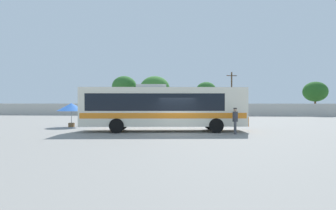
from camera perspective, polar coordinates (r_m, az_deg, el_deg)
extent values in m
plane|color=gray|center=(29.53, 3.07, -3.70)|extent=(300.00, 300.00, 0.00)
cube|color=beige|center=(46.24, 3.86, -0.94)|extent=(80.00, 0.30, 2.00)
cube|color=silver|center=(20.94, -0.93, -0.34)|extent=(12.30, 3.90, 2.82)
cube|color=black|center=(20.94, -2.58, 0.59)|extent=(10.14, 3.68, 1.24)
cube|color=orange|center=(20.96, -0.93, -2.04)|extent=(12.06, 3.89, 0.40)
cube|color=#19212D|center=(21.83, 15.19, 1.01)|extent=(0.30, 2.28, 1.47)
cube|color=orange|center=(21.87, 15.20, -3.13)|extent=(0.34, 2.49, 0.68)
cube|color=#B2B2B2|center=(20.99, -3.41, 3.84)|extent=(2.34, 1.64, 0.24)
cylinder|color=black|center=(22.55, 8.64, -3.68)|extent=(1.07, 0.42, 1.04)
cylinder|color=black|center=(20.15, 9.84, -4.18)|extent=(1.07, 0.42, 1.04)
cylinder|color=black|center=(22.45, -9.48, -3.70)|extent=(1.07, 0.42, 1.04)
cylinder|color=black|center=(20.04, -10.49, -4.20)|extent=(1.07, 0.42, 1.04)
cylinder|color=#4C4C51|center=(19.68, 13.57, -4.56)|extent=(0.16, 0.16, 0.86)
cylinder|color=#4C4C51|center=(19.52, 13.62, -4.60)|extent=(0.16, 0.16, 0.86)
cylinder|color=#38383D|center=(19.55, 13.60, -2.33)|extent=(0.37, 0.37, 0.68)
sphere|color=tan|center=(19.53, 13.60, -0.99)|extent=(0.23, 0.23, 0.23)
cylinder|color=#262628|center=(19.53, 13.61, -0.68)|extent=(0.24, 0.24, 0.07)
cylinder|color=gray|center=(26.12, -19.18, -2.01)|extent=(0.05, 0.05, 2.06)
cone|color=blue|center=(26.10, -19.18, -0.38)|extent=(2.50, 2.50, 0.69)
cube|color=brown|center=(26.17, -19.17, -3.87)|extent=(0.49, 0.49, 0.36)
cube|color=maroon|center=(44.11, -10.78, -1.48)|extent=(4.16, 1.94, 0.64)
cube|color=black|center=(44.16, -11.04, -0.72)|extent=(2.31, 1.73, 0.53)
cylinder|color=black|center=(44.59, -8.88, -1.87)|extent=(0.65, 0.24, 0.64)
cylinder|color=black|center=(42.90, -9.53, -1.97)|extent=(0.65, 0.24, 0.64)
cylinder|color=black|center=(45.36, -11.96, -1.84)|extent=(0.65, 0.24, 0.64)
cylinder|color=black|center=(43.70, -12.72, -1.93)|extent=(0.65, 0.24, 0.64)
cube|color=silver|center=(42.81, -2.78, -1.55)|extent=(4.58, 2.00, 0.62)
cube|color=black|center=(42.84, -3.08, -0.79)|extent=(2.55, 1.77, 0.51)
cylinder|color=black|center=(43.46, -0.76, -1.93)|extent=(0.65, 0.25, 0.64)
cylinder|color=black|center=(41.72, -1.12, -2.03)|extent=(0.65, 0.25, 0.64)
cylinder|color=black|center=(43.97, -4.35, -1.90)|extent=(0.65, 0.25, 0.64)
cylinder|color=black|center=(42.25, -4.86, -2.00)|extent=(0.65, 0.25, 0.64)
cube|color=maroon|center=(41.70, 5.14, -1.60)|extent=(4.36, 2.18, 0.63)
cube|color=black|center=(41.70, 5.43, -0.81)|extent=(2.46, 1.86, 0.52)
cylinder|color=black|center=(40.73, 3.42, -2.09)|extent=(0.66, 0.28, 0.64)
cylinder|color=black|center=(42.49, 3.28, -1.99)|extent=(0.66, 0.28, 0.64)
cylinder|color=black|center=(40.97, 7.07, -2.08)|extent=(0.66, 0.28, 0.64)
cylinder|color=black|center=(42.72, 6.78, -1.98)|extent=(0.66, 0.28, 0.64)
cylinder|color=#4C3823|center=(48.78, 12.90, 2.27)|extent=(0.24, 0.24, 7.36)
cube|color=#473321|center=(48.97, 12.91, 5.88)|extent=(1.77, 0.58, 0.12)
cylinder|color=brown|center=(52.31, -8.95, 0.09)|extent=(0.32, 0.32, 3.60)
ellipsoid|color=#2D6628|center=(52.39, -8.96, 3.79)|extent=(4.51, 4.51, 3.83)
cylinder|color=brown|center=(48.84, -2.72, -0.44)|extent=(0.32, 0.32, 2.72)
ellipsoid|color=#38752D|center=(48.89, -2.72, 3.31)|extent=(5.26, 5.26, 4.47)
cylinder|color=brown|center=(48.48, 7.81, -0.27)|extent=(0.32, 0.32, 3.03)
ellipsoid|color=#2D6628|center=(48.52, 7.82, 2.96)|extent=(3.48, 3.48, 2.96)
cylinder|color=brown|center=(53.45, 27.92, -0.47)|extent=(0.32, 0.32, 2.63)
ellipsoid|color=#23561E|center=(53.47, 27.93, 2.44)|extent=(3.99, 3.99, 3.39)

